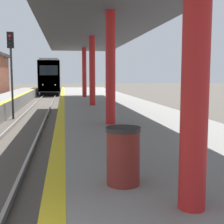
% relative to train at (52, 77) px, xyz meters
% --- Properties ---
extents(train, '(2.66, 18.41, 4.63)m').
position_rel_train_xyz_m(train, '(0.00, 0.00, 0.00)').
color(train, black).
rests_on(train, ground).
extents(signal_far, '(0.36, 0.31, 4.95)m').
position_rel_train_xyz_m(signal_far, '(-1.16, -28.49, 1.08)').
color(signal_far, '#2D2D2D').
rests_on(signal_far, ground).
extents(station_canopy, '(4.80, 25.78, 3.74)m').
position_rel_train_xyz_m(station_canopy, '(3.25, -34.10, 2.15)').
color(station_canopy, red).
rests_on(station_canopy, platform_right).
extents(trash_bin, '(0.49, 0.49, 0.82)m').
position_rel_train_xyz_m(trash_bin, '(2.61, -42.84, -0.97)').
color(trash_bin, maroon).
rests_on(trash_bin, platform_right).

